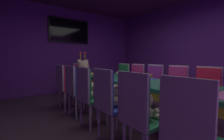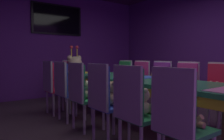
# 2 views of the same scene
# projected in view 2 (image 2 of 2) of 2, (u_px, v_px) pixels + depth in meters

# --- Properties ---
(ground_plane) EXTENTS (7.90, 7.90, 0.00)m
(ground_plane) POSITION_uv_depth(u_px,v_px,m) (137.00, 125.00, 3.43)
(ground_plane) COLOR #3F2D38
(wall_back) EXTENTS (5.20, 0.12, 2.80)m
(wall_back) POSITION_uv_depth(u_px,v_px,m) (56.00, 44.00, 5.91)
(wall_back) COLOR #59267F
(wall_back) RESTS_ON ground_plane
(wall_right) EXTENTS (0.12, 6.40, 2.80)m
(wall_right) POSITION_uv_depth(u_px,v_px,m) (223.00, 42.00, 4.89)
(wall_right) COLOR #59267F
(wall_right) RESTS_ON ground_plane
(banquet_table) EXTENTS (0.90, 3.44, 0.75)m
(banquet_table) POSITION_uv_depth(u_px,v_px,m) (138.00, 83.00, 3.39)
(banquet_table) COLOR #26724C
(banquet_table) RESTS_ON ground_plane
(chair_left_0) EXTENTS (0.42, 0.41, 0.98)m
(chair_left_0) POSITION_uv_depth(u_px,v_px,m) (177.00, 115.00, 1.78)
(chair_left_0) COLOR #268C4C
(chair_left_0) RESTS_ON ground_plane
(teddy_left_0) EXTENTS (0.21, 0.27, 0.26)m
(teddy_left_0) POSITION_uv_depth(u_px,v_px,m) (188.00, 115.00, 1.87)
(teddy_left_0) COLOR tan
(teddy_left_0) RESTS_ON chair_left_0
(chair_left_1) EXTENTS (0.42, 0.41, 0.98)m
(chair_left_1) POSITION_uv_depth(u_px,v_px,m) (133.00, 104.00, 2.20)
(chair_left_1) COLOR #268C4C
(chair_left_1) RESTS_ON ground_plane
(teddy_left_1) EXTENTS (0.24, 0.31, 0.29)m
(teddy_left_1) POSITION_uv_depth(u_px,v_px,m) (143.00, 103.00, 2.29)
(teddy_left_1) COLOR beige
(teddy_left_1) RESTS_ON chair_left_1
(chair_left_2) EXTENTS (0.42, 0.41, 0.98)m
(chair_left_2) POSITION_uv_depth(u_px,v_px,m) (103.00, 95.00, 2.67)
(chair_left_2) COLOR #2D47B2
(chair_left_2) RESTS_ON ground_plane
(teddy_left_2) EXTENTS (0.25, 0.33, 0.31)m
(teddy_left_2) POSITION_uv_depth(u_px,v_px,m) (112.00, 95.00, 2.75)
(teddy_left_2) COLOR tan
(teddy_left_2) RESTS_ON chair_left_2
(chair_left_3) EXTENTS (0.42, 0.41, 0.98)m
(chair_left_3) POSITION_uv_depth(u_px,v_px,m) (81.00, 90.00, 3.11)
(chair_left_3) COLOR #268C4C
(chair_left_3) RESTS_ON ground_plane
(teddy_left_3) EXTENTS (0.21, 0.27, 0.26)m
(teddy_left_3) POSITION_uv_depth(u_px,v_px,m) (89.00, 91.00, 3.20)
(teddy_left_3) COLOR beige
(teddy_left_3) RESTS_ON chair_left_3
(chair_left_4) EXTENTS (0.42, 0.41, 0.98)m
(chair_left_4) POSITION_uv_depth(u_px,v_px,m) (65.00, 85.00, 3.58)
(chair_left_4) COLOR #2D47B2
(chair_left_4) RESTS_ON ground_plane
(teddy_left_4) EXTENTS (0.21, 0.28, 0.26)m
(teddy_left_4) POSITION_uv_depth(u_px,v_px,m) (73.00, 86.00, 3.67)
(teddy_left_4) COLOR brown
(teddy_left_4) RESTS_ON chair_left_4
(chair_left_5) EXTENTS (0.42, 0.41, 0.98)m
(chair_left_5) POSITION_uv_depth(u_px,v_px,m) (52.00, 82.00, 4.01)
(chair_left_5) COLOR red
(chair_left_5) RESTS_ON ground_plane
(chair_right_1) EXTENTS (0.42, 0.41, 0.98)m
(chair_right_1) POSITION_uv_depth(u_px,v_px,m) (218.00, 89.00, 3.24)
(chair_right_1) COLOR red
(chair_right_1) RESTS_ON ground_plane
(teddy_right_1) EXTENTS (0.21, 0.27, 0.26)m
(teddy_right_1) POSITION_uv_depth(u_px,v_px,m) (213.00, 91.00, 3.16)
(teddy_right_1) COLOR beige
(teddy_right_1) RESTS_ON chair_right_1
(chair_right_2) EXTENTS (0.42, 0.41, 0.98)m
(chair_right_2) POSITION_uv_depth(u_px,v_px,m) (185.00, 85.00, 3.67)
(chair_right_2) COLOR #CC338C
(chair_right_2) RESTS_ON ground_plane
(teddy_right_2) EXTENTS (0.23, 0.30, 0.28)m
(teddy_right_2) POSITION_uv_depth(u_px,v_px,m) (180.00, 86.00, 3.59)
(teddy_right_2) COLOR #9E7247
(teddy_right_2) RESTS_ON chair_right_2
(chair_right_3) EXTENTS (0.42, 0.41, 0.98)m
(chair_right_3) POSITION_uv_depth(u_px,v_px,m) (160.00, 82.00, 4.14)
(chair_right_3) COLOR purple
(chair_right_3) RESTS_ON ground_plane
(teddy_right_3) EXTENTS (0.27, 0.35, 0.33)m
(teddy_right_3) POSITION_uv_depth(u_px,v_px,m) (154.00, 82.00, 4.05)
(teddy_right_3) COLOR olive
(teddy_right_3) RESTS_ON chair_right_3
(chair_right_4) EXTENTS (0.42, 0.41, 0.98)m
(chair_right_4) POSITION_uv_depth(u_px,v_px,m) (140.00, 79.00, 4.57)
(chair_right_4) COLOR #CC338C
(chair_right_4) RESTS_ON ground_plane
(chair_right_5) EXTENTS (0.42, 0.41, 0.98)m
(chair_right_5) POSITION_uv_depth(u_px,v_px,m) (123.00, 77.00, 5.00)
(chair_right_5) COLOR #268C4C
(chair_right_5) RESTS_ON ground_plane
(teddy_right_5) EXTENTS (0.24, 0.31, 0.30)m
(teddy_right_5) POSITION_uv_depth(u_px,v_px,m) (118.00, 78.00, 4.92)
(teddy_right_5) COLOR beige
(teddy_right_5) RESTS_ON chair_right_5
(throne_chair) EXTENTS (0.41, 0.42, 0.98)m
(throne_chair) POSITION_uv_depth(u_px,v_px,m) (72.00, 76.00, 5.21)
(throne_chair) COLOR #CC338C
(throne_chair) RESTS_ON ground_plane
(king_teddy_bear) EXTENTS (0.67, 0.52, 0.87)m
(king_teddy_bear) POSITION_uv_depth(u_px,v_px,m) (75.00, 71.00, 5.07)
(king_teddy_bear) COLOR beige
(king_teddy_bear) RESTS_ON throne_chair
(wall_tv) EXTENTS (1.37, 0.06, 0.79)m
(wall_tv) POSITION_uv_depth(u_px,v_px,m) (57.00, 20.00, 5.80)
(wall_tv) COLOR black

